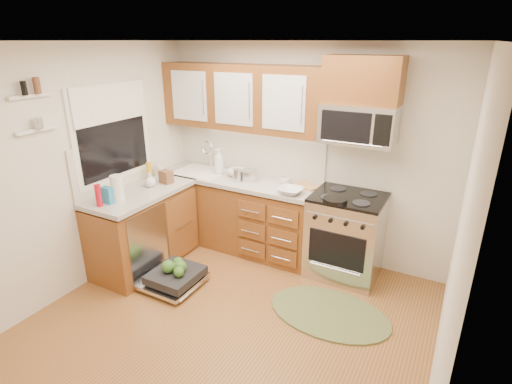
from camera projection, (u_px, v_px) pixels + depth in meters
The scene contains 38 objects.
floor at pixel (225, 327), 3.72m from camera, with size 3.50×3.50×0.00m, color brown.
ceiling at pixel (216, 41), 2.83m from camera, with size 3.50×3.50×0.00m, color white.
wall_back at pixel (302, 154), 4.71m from camera, with size 3.50×0.04×2.50m, color beige.
wall_front at pixel (13, 331), 1.84m from camera, with size 3.50×0.04×2.50m, color beige.
wall_left at pixel (77, 172), 4.06m from camera, with size 0.04×3.50×2.50m, color beige.
wall_right at pixel (456, 254), 2.49m from camera, with size 0.04×3.50×2.50m, color beige.
base_cabinet_back at pixel (238, 214), 5.08m from camera, with size 2.05×0.60×0.85m, color #5C3214.
base_cabinet_left at pixel (144, 231), 4.65m from camera, with size 0.60×1.25×0.85m, color #5C3214.
countertop_back at pixel (237, 179), 4.91m from camera, with size 2.07×0.64×0.05m, color #A6A198.
countertop_left at pixel (140, 193), 4.47m from camera, with size 0.64×1.27×0.05m, color #A6A198.
backsplash_back at pixel (249, 150), 5.04m from camera, with size 2.05×0.02×0.57m, color beige.
backsplash_left at pixel (118, 163), 4.49m from camera, with size 0.02×1.25×0.57m, color beige.
upper_cabinets at pixel (241, 97), 4.67m from camera, with size 2.05×0.35×0.75m, color #5C3214, non-canonical shape.
cabinet_over_mw at pixel (363, 80), 3.95m from camera, with size 0.76×0.35×0.47m, color #5C3214.
range at pixel (346, 236), 4.42m from camera, with size 0.76×0.64×0.95m, color silver, non-canonical shape.
microwave at pixel (359, 124), 4.08m from camera, with size 0.76×0.38×0.40m, color silver, non-canonical shape.
sink at pixel (201, 181), 5.16m from camera, with size 0.62×0.50×0.26m, color white, non-canonical shape.
dishwasher at pixel (173, 278), 4.32m from camera, with size 0.70×0.60×0.20m, color silver, non-canonical shape.
window at pixel (112, 133), 4.35m from camera, with size 0.03×1.05×1.05m, color white, non-canonical shape.
window_blind at pixel (110, 103), 4.22m from camera, with size 0.02×0.96×0.40m, color white.
shelf_upper at pixel (31, 96), 3.47m from camera, with size 0.04×0.40×0.03m, color white.
shelf_lower at pixel (37, 130), 3.58m from camera, with size 0.04×0.40×0.03m, color white.
rug at pixel (329, 313), 3.89m from camera, with size 1.19×0.77×0.02m, color #586539, non-canonical shape.
skillet at pixel (335, 200), 4.07m from camera, with size 0.25×0.25×0.05m, color black.
stock_pot at pixel (249, 175), 4.78m from camera, with size 0.21×0.21×0.13m, color silver.
cutting_board at pixel (307, 186), 4.59m from camera, with size 0.30×0.19×0.02m, color tan.
canister at pixel (237, 176), 4.72m from camera, with size 0.10×0.10×0.16m, color silver.
paper_towel_roll at pixel (117, 188), 4.14m from camera, with size 0.13×0.13×0.28m, color white.
mustard_bottle at pixel (149, 171), 4.80m from camera, with size 0.07×0.07×0.21m, color gold.
red_bottle at pixel (98, 196), 4.01m from camera, with size 0.06×0.06×0.23m, color red.
wooden_box at pixel (166, 177), 4.69m from camera, with size 0.15×0.11×0.15m, color brown.
blue_carton at pixel (108, 195), 4.09m from camera, with size 0.11×0.07×0.17m, color teal.
bowl_a at pixel (290, 191), 4.37m from camera, with size 0.27×0.27×0.07m, color #999999.
bowl_b at pixel (237, 173), 4.95m from camera, with size 0.25×0.25×0.08m, color #999999.
cup at pixel (286, 181), 4.63m from camera, with size 0.12×0.12×0.10m, color #999999.
soap_bottle_a at pixel (219, 161), 4.99m from camera, with size 0.12×0.13×0.32m, color #999999.
soap_bottle_b at pixel (159, 169), 4.94m from camera, with size 0.08×0.08×0.17m, color #999999.
soap_bottle_c at pixel (150, 180), 4.56m from camera, with size 0.13×0.13×0.16m, color #999999.
Camera 1 is at (1.70, -2.52, 2.50)m, focal length 28.00 mm.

